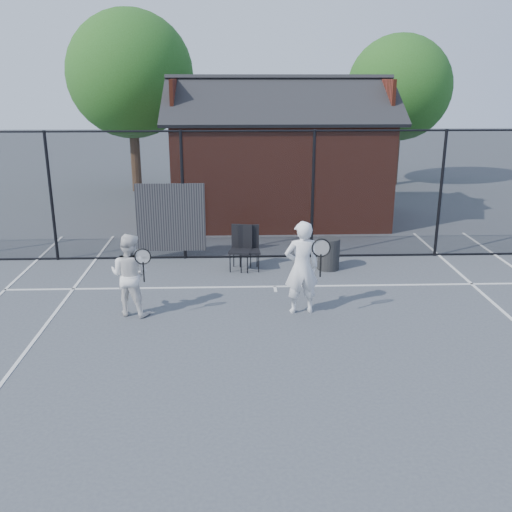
{
  "coord_description": "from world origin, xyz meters",
  "views": [
    {
      "loc": [
        -0.78,
        -7.96,
        4.13
      ],
      "look_at": [
        -0.44,
        1.63,
        1.1
      ],
      "focal_mm": 40.0,
      "sensor_mm": 36.0,
      "label": 1
    }
  ],
  "objects_px": {
    "player_back": "(130,275)",
    "chair_left": "(240,249)",
    "player_front": "(302,267)",
    "clubhouse": "(279,165)",
    "waste_bin": "(329,254)",
    "chair_right": "(249,249)"
  },
  "relations": [
    {
      "from": "player_back",
      "to": "chair_left",
      "type": "xyz_separation_m",
      "value": [
        2.0,
        2.39,
        -0.27
      ]
    },
    {
      "from": "player_front",
      "to": "player_back",
      "type": "bearing_deg",
      "value": 179.41
    },
    {
      "from": "clubhouse",
      "to": "player_back",
      "type": "xyz_separation_m",
      "value": [
        -3.19,
        -7.29,
        -0.85
      ]
    },
    {
      "from": "clubhouse",
      "to": "player_front",
      "type": "distance_m",
      "value": 7.36
    },
    {
      "from": "chair_left",
      "to": "waste_bin",
      "type": "relative_size",
      "value": 1.37
    },
    {
      "from": "player_back",
      "to": "chair_left",
      "type": "relative_size",
      "value": 1.54
    },
    {
      "from": "player_back",
      "to": "chair_right",
      "type": "distance_m",
      "value": 3.25
    },
    {
      "from": "player_back",
      "to": "clubhouse",
      "type": "bearing_deg",
      "value": 66.35
    },
    {
      "from": "player_back",
      "to": "chair_right",
      "type": "bearing_deg",
      "value": 47.46
    },
    {
      "from": "player_back",
      "to": "player_front",
      "type": "bearing_deg",
      "value": -0.59
    },
    {
      "from": "clubhouse",
      "to": "waste_bin",
      "type": "height_order",
      "value": "clubhouse"
    },
    {
      "from": "player_front",
      "to": "player_back",
      "type": "distance_m",
      "value": 3.08
    },
    {
      "from": "chair_left",
      "to": "chair_right",
      "type": "bearing_deg",
      "value": 11.74
    },
    {
      "from": "clubhouse",
      "to": "player_back",
      "type": "bearing_deg",
      "value": -113.65
    },
    {
      "from": "player_back",
      "to": "waste_bin",
      "type": "bearing_deg",
      "value": 31.07
    },
    {
      "from": "player_front",
      "to": "chair_right",
      "type": "bearing_deg",
      "value": 110.09
    },
    {
      "from": "clubhouse",
      "to": "chair_left",
      "type": "distance_m",
      "value": 5.17
    },
    {
      "from": "waste_bin",
      "to": "chair_right",
      "type": "bearing_deg",
      "value": 180.0
    },
    {
      "from": "player_front",
      "to": "waste_bin",
      "type": "xyz_separation_m",
      "value": [
        0.89,
        2.42,
        -0.51
      ]
    },
    {
      "from": "chair_right",
      "to": "player_front",
      "type": "bearing_deg",
      "value": -72.87
    },
    {
      "from": "waste_bin",
      "to": "chair_left",
      "type": "bearing_deg",
      "value": 180.0
    },
    {
      "from": "player_back",
      "to": "chair_left",
      "type": "distance_m",
      "value": 3.12
    }
  ]
}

